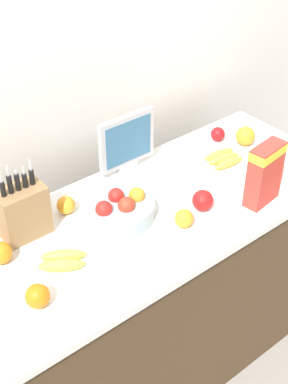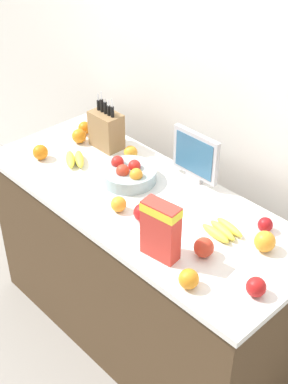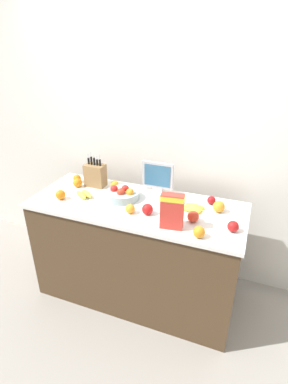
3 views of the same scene
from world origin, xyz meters
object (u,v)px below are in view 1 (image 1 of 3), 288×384
object	(u,v)px
cereal_box	(265,172)
orange_front_center	(245,136)
orange_by_cereal	(1,253)
small_monitor	(127,142)
orange_near_bowl	(66,205)
knife_block	(22,211)
banana_bunch_right	(224,158)
orange_back_center	(38,296)
orange_front_right	(184,218)
apple_rightmost	(203,200)
apple_front	(218,134)
apple_near_bananas	(258,167)
fruit_bowl	(119,208)
banana_bunch_left	(62,260)

from	to	relation	value
cereal_box	orange_front_center	xyz separation A→B (m)	(0.27, 0.33, -0.09)
orange_by_cereal	small_monitor	bearing A→B (deg)	14.77
orange_near_bowl	orange_by_cereal	bearing A→B (deg)	-164.07
knife_block	cereal_box	world-z (taller)	knife_block
knife_block	orange_near_bowl	bearing A→B (deg)	2.91
knife_block	banana_bunch_right	distance (m)	0.91
orange_back_center	orange_front_right	size ratio (longest dim) A/B	1.11
apple_rightmost	orange_near_bowl	bearing A→B (deg)	143.66
orange_front_center	orange_front_right	distance (m)	0.66
apple_front	orange_back_center	xyz separation A→B (m)	(-1.15, -0.36, 0.01)
apple_near_bananas	apple_front	world-z (taller)	apple_near_bananas
orange_front_center	orange_front_right	world-z (taller)	orange_front_center
orange_front_right	fruit_bowl	bearing A→B (deg)	127.73
small_monitor	orange_front_right	size ratio (longest dim) A/B	3.76
banana_bunch_right	orange_near_bowl	xyz separation A→B (m)	(-0.72, 0.13, 0.02)
knife_block	cereal_box	size ratio (longest dim) A/B	1.22
fruit_bowl	apple_near_bananas	size ratio (longest dim) A/B	3.26
banana_bunch_left	orange_front_right	distance (m)	0.47
knife_block	apple_near_bananas	world-z (taller)	knife_block
knife_block	banana_bunch_left	size ratio (longest dim) A/B	1.67
banana_bunch_left	banana_bunch_right	world-z (taller)	banana_bunch_left
apple_front	orange_near_bowl	xyz separation A→B (m)	(-0.83, -0.02, 0.00)
fruit_bowl	orange_by_cereal	world-z (taller)	fruit_bowl
cereal_box	orange_front_right	size ratio (longest dim) A/B	3.54
orange_near_bowl	apple_front	bearing A→B (deg)	1.24
apple_near_bananas	small_monitor	bearing A→B (deg)	136.21
banana_bunch_right	orange_back_center	xyz separation A→B (m)	(-1.04, -0.21, 0.02)
apple_front	orange_front_center	bearing A→B (deg)	-55.26
banana_bunch_right	orange_back_center	bearing A→B (deg)	-168.48
orange_by_cereal	orange_near_bowl	world-z (taller)	orange_by_cereal
fruit_bowl	orange_back_center	distance (m)	0.50
banana_bunch_left	orange_back_center	xyz separation A→B (m)	(-0.15, -0.10, 0.02)
cereal_box	orange_front_right	world-z (taller)	cereal_box
banana_bunch_left	apple_rightmost	xyz separation A→B (m)	(0.58, -0.07, 0.02)
cereal_box	orange_front_right	bearing A→B (deg)	159.99
apple_rightmost	orange_front_right	xyz separation A→B (m)	(-0.12, -0.03, -0.01)
knife_block	orange_front_center	world-z (taller)	knife_block
banana_bunch_right	cereal_box	bearing A→B (deg)	-106.63
banana_bunch_left	apple_front	xyz separation A→B (m)	(0.99, 0.25, 0.01)
orange_front_right	orange_by_cereal	bearing A→B (deg)	157.73
knife_block	orange_by_cereal	distance (m)	0.17
knife_block	orange_back_center	size ratio (longest dim) A/B	3.89
knife_block	apple_near_bananas	xyz separation A→B (m)	(0.93, -0.28, -0.06)
apple_near_bananas	orange_near_bowl	size ratio (longest dim) A/B	1.15
orange_front_center	orange_front_right	xyz separation A→B (m)	(-0.61, -0.25, -0.01)
fruit_bowl	banana_bunch_left	size ratio (longest dim) A/B	1.46
orange_back_center	orange_front_center	bearing A→B (deg)	11.80
orange_front_right	small_monitor	bearing A→B (deg)	81.34
banana_bunch_left	orange_back_center	world-z (taller)	orange_back_center
cereal_box	banana_bunch_left	xyz separation A→B (m)	(-0.80, 0.18, -0.12)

